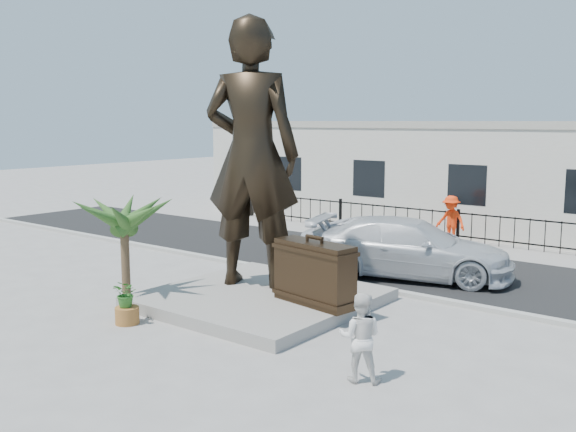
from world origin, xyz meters
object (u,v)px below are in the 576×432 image
object	(u,v)px
statue	(252,154)
car_white	(388,241)
suitcase	(314,273)
tourist	(360,337)

from	to	relation	value
statue	car_white	distance (m)	6.43
car_white	suitcase	bearing A→B (deg)	178.48
tourist	car_white	xyz separation A→B (m)	(-4.34, 8.77, -0.05)
statue	tourist	size ratio (longest dim) A/B	4.28
suitcase	tourist	distance (m)	4.02
car_white	tourist	bearing A→B (deg)	-167.92
suitcase	car_white	size ratio (longest dim) A/B	0.39
suitcase	tourist	world-z (taller)	suitcase
suitcase	tourist	bearing A→B (deg)	-32.71
statue	tourist	xyz separation A→B (m)	(5.40, -3.21, -3.01)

